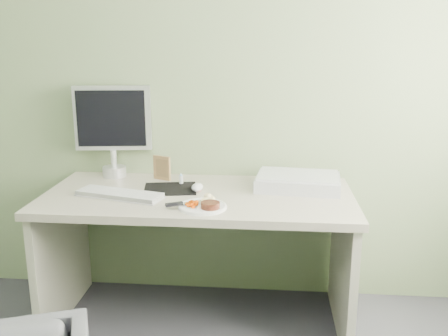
# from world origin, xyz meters

# --- Properties ---
(wall_back) EXTENTS (3.50, 0.00, 3.50)m
(wall_back) POSITION_xyz_m (0.00, 2.00, 1.35)
(wall_back) COLOR #6E815A
(wall_back) RESTS_ON floor
(desk) EXTENTS (1.60, 0.75, 0.73)m
(desk) POSITION_xyz_m (0.00, 1.62, 0.55)
(desk) COLOR #BBB39D
(desk) RESTS_ON floor
(plate) EXTENTS (0.23, 0.23, 0.01)m
(plate) POSITION_xyz_m (0.05, 1.40, 0.74)
(plate) COLOR white
(plate) RESTS_ON desk
(steak) EXTENTS (0.12, 0.12, 0.03)m
(steak) POSITION_xyz_m (0.09, 1.37, 0.76)
(steak) COLOR black
(steak) RESTS_ON plate
(potato_pile) EXTENTS (0.11, 0.09, 0.05)m
(potato_pile) POSITION_xyz_m (0.08, 1.45, 0.77)
(potato_pile) COLOR tan
(potato_pile) RESTS_ON plate
(carrot_heap) EXTENTS (0.06, 0.05, 0.04)m
(carrot_heap) POSITION_xyz_m (0.00, 1.38, 0.76)
(carrot_heap) COLOR #FB5205
(carrot_heap) RESTS_ON plate
(steak_knife) EXTENTS (0.20, 0.12, 0.02)m
(steak_knife) POSITION_xyz_m (-0.05, 1.39, 0.75)
(steak_knife) COLOR silver
(steak_knife) RESTS_ON plate
(mousepad) EXTENTS (0.31, 0.28, 0.00)m
(mousepad) POSITION_xyz_m (-0.16, 1.69, 0.73)
(mousepad) COLOR black
(mousepad) RESTS_ON desk
(keyboard) EXTENTS (0.46, 0.24, 0.02)m
(keyboard) POSITION_xyz_m (-0.39, 1.54, 0.75)
(keyboard) COLOR white
(keyboard) RESTS_ON desk
(computer_mouse) EXTENTS (0.06, 0.11, 0.04)m
(computer_mouse) POSITION_xyz_m (-0.01, 1.68, 0.75)
(computer_mouse) COLOR white
(computer_mouse) RESTS_ON desk
(photo_frame) EXTENTS (0.11, 0.06, 0.14)m
(photo_frame) POSITION_xyz_m (-0.24, 1.87, 0.80)
(photo_frame) COLOR #8E6542
(photo_frame) RESTS_ON desk
(eyedrop_bottle) EXTENTS (0.02, 0.02, 0.06)m
(eyedrop_bottle) POSITION_xyz_m (-0.12, 1.79, 0.76)
(eyedrop_bottle) COLOR white
(eyedrop_bottle) RESTS_ON desk
(scanner) EXTENTS (0.47, 0.34, 0.07)m
(scanner) POSITION_xyz_m (0.52, 1.77, 0.76)
(scanner) COLOR silver
(scanner) RESTS_ON desk
(monitor) EXTENTS (0.44, 0.14, 0.52)m
(monitor) POSITION_xyz_m (-0.53, 1.94, 1.02)
(monitor) COLOR silver
(monitor) RESTS_ON desk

